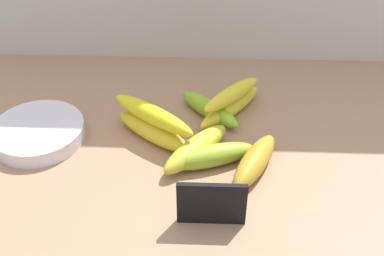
# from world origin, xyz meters

# --- Properties ---
(counter_top) EXTENTS (1.10, 0.76, 0.03)m
(counter_top) POSITION_xyz_m (0.00, 0.00, 0.01)
(counter_top) COLOR #A57A5D
(counter_top) RESTS_ON ground
(chalkboard_sign) EXTENTS (0.11, 0.02, 0.08)m
(chalkboard_sign) POSITION_xyz_m (0.03, -0.15, 0.07)
(chalkboard_sign) COLOR black
(chalkboard_sign) RESTS_ON counter_top
(fruit_bowl) EXTENTS (0.18, 0.18, 0.03)m
(fruit_bowl) POSITION_xyz_m (-0.31, 0.05, 0.05)
(fruit_bowl) COLOR silver
(fruit_bowl) RESTS_ON counter_top
(banana_0) EXTENTS (0.14, 0.16, 0.04)m
(banana_0) POSITION_xyz_m (-0.00, 0.01, 0.05)
(banana_0) COLOR gold
(banana_0) RESTS_ON counter_top
(banana_1) EXTENTS (0.15, 0.17, 0.04)m
(banana_1) POSITION_xyz_m (0.07, 0.15, 0.05)
(banana_1) COLOR yellow
(banana_1) RESTS_ON counter_top
(banana_2) EXTENTS (0.14, 0.14, 0.04)m
(banana_2) POSITION_xyz_m (0.02, 0.14, 0.05)
(banana_2) COLOR #88BB28
(banana_2) RESTS_ON counter_top
(banana_3) EXTENTS (0.11, 0.16, 0.04)m
(banana_3) POSITION_xyz_m (0.11, -0.02, 0.05)
(banana_3) COLOR #B49126
(banana_3) RESTS_ON counter_top
(banana_4) EXTENTS (0.17, 0.14, 0.04)m
(banana_4) POSITION_xyz_m (-0.08, 0.06, 0.05)
(banana_4) COLOR yellow
(banana_4) RESTS_ON counter_top
(banana_5) EXTENTS (0.17, 0.09, 0.04)m
(banana_5) POSITION_xyz_m (0.03, -0.01, 0.05)
(banana_5) COLOR #94B62C
(banana_5) RESTS_ON counter_top
(banana_6) EXTENTS (0.13, 0.14, 0.03)m
(banana_6) POSITION_xyz_m (0.07, 0.14, 0.08)
(banana_6) COLOR yellow
(banana_6) RESTS_ON banana_1
(banana_7) EXTENTS (0.18, 0.14, 0.04)m
(banana_7) POSITION_xyz_m (-0.08, 0.06, 0.09)
(banana_7) COLOR yellow
(banana_7) RESTS_ON banana_4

